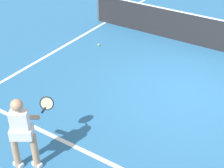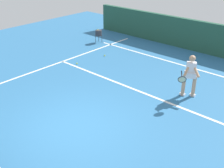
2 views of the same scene
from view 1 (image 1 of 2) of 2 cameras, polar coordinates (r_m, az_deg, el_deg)
name	(u,v)px [view 1 (image 1 of 2)]	position (r m, az deg, el deg)	size (l,w,h in m)	color
ground_plane	(188,92)	(8.83, 12.67, -1.38)	(23.42, 23.42, 0.00)	teal
sideline_left_marking	(57,50)	(10.82, -9.28, 5.70)	(0.10, 16.01, 0.01)	white
court_net	(224,36)	(10.93, 18.45, 7.65)	(9.44, 0.08, 1.10)	#4C4C51
tennis_player	(23,131)	(6.32, -14.90, -7.67)	(0.68, 1.14, 1.55)	tan
tennis_ball_mid	(99,45)	(10.97, -2.27, 6.66)	(0.07, 0.07, 0.07)	#D1E533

